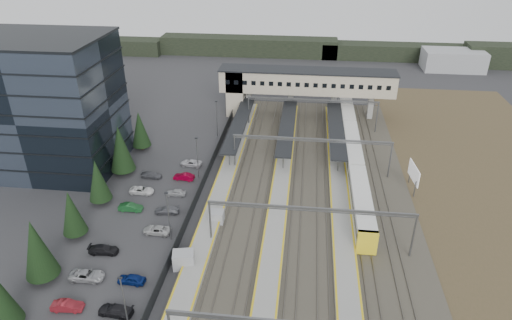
# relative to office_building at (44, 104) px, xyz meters

# --- Properties ---
(ground) EXTENTS (220.00, 220.00, 0.00)m
(ground) POSITION_rel_office_building_xyz_m (36.00, -12.00, -12.19)
(ground) COLOR #2B2B2D
(ground) RESTS_ON ground
(office_building) EXTENTS (24.30, 18.30, 24.30)m
(office_building) POSITION_rel_office_building_xyz_m (0.00, 0.00, 0.00)
(office_building) COLOR #3F4B5C
(office_building) RESTS_ON ground
(conifer_row) EXTENTS (4.42, 49.82, 9.50)m
(conifer_row) POSITION_rel_office_building_xyz_m (14.00, -15.86, -7.36)
(conifer_row) COLOR black
(conifer_row) RESTS_ON ground
(car_park) EXTENTS (10.54, 44.69, 1.26)m
(car_park) POSITION_rel_office_building_xyz_m (22.66, -20.40, -11.59)
(car_park) COLOR #A6A6AB
(car_park) RESTS_ON ground
(lampposts) EXTENTS (0.50, 53.25, 8.07)m
(lampposts) POSITION_rel_office_building_xyz_m (28.00, -10.75, -7.86)
(lampposts) COLOR slate
(lampposts) RESTS_ON ground
(fence) EXTENTS (0.08, 90.00, 2.00)m
(fence) POSITION_rel_office_building_xyz_m (29.50, -7.00, -11.19)
(fence) COLOR #26282B
(fence) RESTS_ON ground
(relay_cabin_near) EXTENTS (3.19, 2.61, 2.35)m
(relay_cabin_near) POSITION_rel_office_building_xyz_m (31.41, -25.56, -11.02)
(relay_cabin_near) COLOR #98999D
(relay_cabin_near) RESTS_ON ground
(relay_cabin_far) EXTENTS (2.26, 1.89, 2.06)m
(relay_cabin_far) POSITION_rel_office_building_xyz_m (33.84, -15.14, -11.16)
(relay_cabin_far) COLOR #98999D
(relay_cabin_far) RESTS_ON ground
(rail_corridor) EXTENTS (34.00, 90.00, 0.92)m
(rail_corridor) POSITION_rel_office_building_xyz_m (45.34, -7.00, -11.90)
(rail_corridor) COLOR #38342C
(rail_corridor) RESTS_ON ground
(canopies) EXTENTS (23.10, 30.00, 3.28)m
(canopies) POSITION_rel_office_building_xyz_m (43.00, 15.00, -8.27)
(canopies) COLOR black
(canopies) RESTS_ON ground
(footbridge) EXTENTS (40.40, 6.40, 11.20)m
(footbridge) POSITION_rel_office_building_xyz_m (43.70, 30.00, -4.26)
(footbridge) COLOR tan
(footbridge) RESTS_ON ground
(gantries) EXTENTS (28.40, 62.28, 7.17)m
(gantries) POSITION_rel_office_building_xyz_m (48.00, -9.00, -6.20)
(gantries) COLOR slate
(gantries) RESTS_ON ground
(train) EXTENTS (2.84, 59.30, 3.57)m
(train) POSITION_rel_office_building_xyz_m (56.00, 8.87, -10.16)
(train) COLOR silver
(train) RESTS_ON ground
(billboard) EXTENTS (0.70, 5.62, 4.72)m
(billboard) POSITION_rel_office_building_xyz_m (65.50, -1.63, -9.04)
(billboard) COLOR slate
(billboard) RESTS_ON ground
(treeline_far) EXTENTS (170.00, 19.00, 7.00)m
(treeline_far) POSITION_rel_office_building_xyz_m (59.81, 80.28, -9.24)
(treeline_far) COLOR black
(treeline_far) RESTS_ON ground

